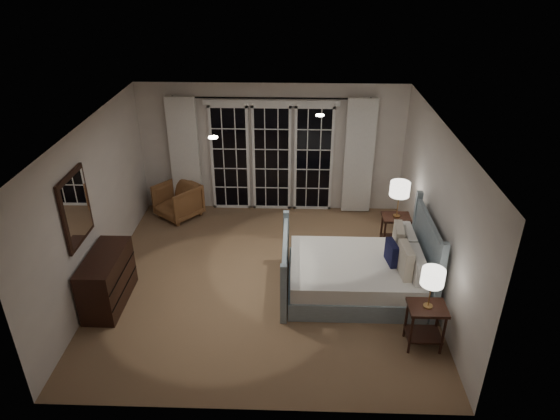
{
  "coord_description": "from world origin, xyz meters",
  "views": [
    {
      "loc": [
        0.45,
        -6.43,
        4.63
      ],
      "look_at": [
        0.23,
        0.37,
        1.05
      ],
      "focal_mm": 32.0,
      "sensor_mm": 36.0,
      "label": 1
    }
  ],
  "objects_px": {
    "bed": "(358,273)",
    "dresser": "(107,280)",
    "nightstand_right": "(395,227)",
    "nightstand_left": "(425,320)",
    "lamp_right": "(400,189)",
    "lamp_left": "(433,278)",
    "armchair": "(178,201)"
  },
  "relations": [
    {
      "from": "nightstand_left",
      "to": "armchair",
      "type": "distance_m",
      "value": 5.22
    },
    {
      "from": "nightstand_left",
      "to": "bed",
      "type": "bearing_deg",
      "value": 122.44
    },
    {
      "from": "dresser",
      "to": "bed",
      "type": "bearing_deg",
      "value": 6.25
    },
    {
      "from": "nightstand_right",
      "to": "armchair",
      "type": "relative_size",
      "value": 0.84
    },
    {
      "from": "nightstand_right",
      "to": "armchair",
      "type": "height_order",
      "value": "armchair"
    },
    {
      "from": "bed",
      "to": "dresser",
      "type": "relative_size",
      "value": 1.87
    },
    {
      "from": "nightstand_left",
      "to": "lamp_left",
      "type": "relative_size",
      "value": 1.12
    },
    {
      "from": "nightstand_left",
      "to": "dresser",
      "type": "xyz_separation_m",
      "value": [
        -4.38,
        0.75,
        -0.01
      ]
    },
    {
      "from": "lamp_right",
      "to": "dresser",
      "type": "height_order",
      "value": "lamp_right"
    },
    {
      "from": "nightstand_left",
      "to": "lamp_left",
      "type": "distance_m",
      "value": 0.66
    },
    {
      "from": "nightstand_right",
      "to": "nightstand_left",
      "type": "bearing_deg",
      "value": -90.63
    },
    {
      "from": "bed",
      "to": "nightstand_right",
      "type": "bearing_deg",
      "value": 59.03
    },
    {
      "from": "nightstand_left",
      "to": "armchair",
      "type": "bearing_deg",
      "value": 138.94
    },
    {
      "from": "lamp_left",
      "to": "dresser",
      "type": "relative_size",
      "value": 0.49
    },
    {
      "from": "bed",
      "to": "lamp_right",
      "type": "height_order",
      "value": "lamp_right"
    },
    {
      "from": "nightstand_right",
      "to": "lamp_right",
      "type": "relative_size",
      "value": 0.97
    },
    {
      "from": "armchair",
      "to": "lamp_left",
      "type": "bearing_deg",
      "value": -1.47
    },
    {
      "from": "bed",
      "to": "dresser",
      "type": "distance_m",
      "value": 3.67
    },
    {
      "from": "lamp_left",
      "to": "lamp_right",
      "type": "distance_m",
      "value": 2.42
    },
    {
      "from": "lamp_right",
      "to": "dresser",
      "type": "bearing_deg",
      "value": -159.31
    },
    {
      "from": "nightstand_left",
      "to": "armchair",
      "type": "height_order",
      "value": "armchair"
    },
    {
      "from": "dresser",
      "to": "nightstand_right",
      "type": "bearing_deg",
      "value": 20.69
    },
    {
      "from": "armchair",
      "to": "lamp_right",
      "type": "bearing_deg",
      "value": 25.25
    },
    {
      "from": "nightstand_left",
      "to": "dresser",
      "type": "height_order",
      "value": "dresser"
    },
    {
      "from": "lamp_right",
      "to": "dresser",
      "type": "relative_size",
      "value": 0.56
    },
    {
      "from": "bed",
      "to": "armchair",
      "type": "bearing_deg",
      "value": 144.6
    },
    {
      "from": "nightstand_right",
      "to": "lamp_right",
      "type": "xyz_separation_m",
      "value": [
        0.0,
        0.0,
        0.72
      ]
    },
    {
      "from": "bed",
      "to": "lamp_left",
      "type": "height_order",
      "value": "bed"
    },
    {
      "from": "nightstand_right",
      "to": "lamp_left",
      "type": "height_order",
      "value": "lamp_left"
    },
    {
      "from": "nightstand_left",
      "to": "dresser",
      "type": "bearing_deg",
      "value": 170.26
    },
    {
      "from": "lamp_right",
      "to": "armchair",
      "type": "xyz_separation_m",
      "value": [
        -3.96,
        1.01,
        -0.79
      ]
    },
    {
      "from": "nightstand_left",
      "to": "armchair",
      "type": "xyz_separation_m",
      "value": [
        -3.94,
        3.43,
        -0.08
      ]
    }
  ]
}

